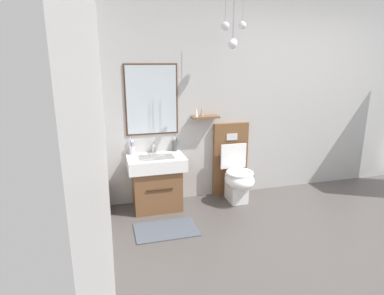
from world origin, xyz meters
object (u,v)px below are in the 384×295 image
at_px(toilet, 235,172).
at_px(soap_dispenser, 175,145).
at_px(vanity_sink_left, 156,180).
at_px(toothbrush_cup, 132,150).

bearing_deg(toilet, soap_dispenser, 167.48).
bearing_deg(vanity_sink_left, soap_dispenser, 32.64).
distance_m(vanity_sink_left, soap_dispenser, 0.51).
xyz_separation_m(vanity_sink_left, toilet, (1.05, 0.01, 0.01)).
bearing_deg(soap_dispenser, vanity_sink_left, -147.36).
height_order(vanity_sink_left, toothbrush_cup, toothbrush_cup).
distance_m(vanity_sink_left, toothbrush_cup, 0.48).
xyz_separation_m(toothbrush_cup, soap_dispenser, (0.54, 0.01, 0.02)).
bearing_deg(toothbrush_cup, vanity_sink_left, -32.04).
height_order(vanity_sink_left, soap_dispenser, soap_dispenser).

